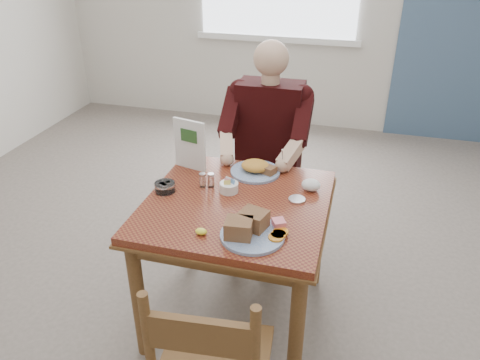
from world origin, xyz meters
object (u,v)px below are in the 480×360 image
(near_plate, at_px, (251,229))
(far_plate, at_px, (256,169))
(diner, at_px, (267,136))
(chair_far, at_px, (269,176))
(table, at_px, (236,220))

(near_plate, distance_m, far_plate, 0.59)
(diner, relative_size, near_plate, 4.44)
(chair_far, bearing_deg, far_plate, -86.93)
(table, height_order, near_plate, near_plate)
(chair_far, xyz_separation_m, far_plate, (0.03, -0.48, 0.30))
(diner, relative_size, far_plate, 3.79)
(chair_far, bearing_deg, diner, -89.99)
(diner, height_order, far_plate, diner)
(near_plate, bearing_deg, far_plate, 101.07)
(chair_far, height_order, near_plate, chair_far)
(chair_far, height_order, diner, diner)
(table, bearing_deg, near_plate, -62.08)
(diner, xyz_separation_m, near_plate, (0.14, -0.97, -0.03))
(table, xyz_separation_m, near_plate, (0.14, -0.26, 0.15))
(table, relative_size, chair_far, 0.97)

